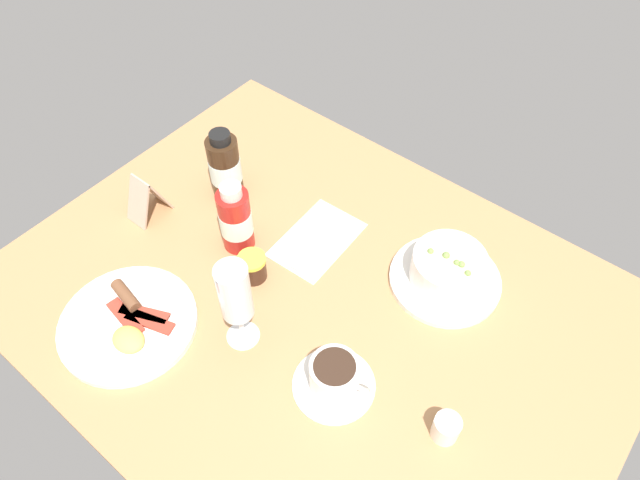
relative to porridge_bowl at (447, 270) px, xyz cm
name	(u,v)px	position (x,y,z in cm)	size (l,w,h in cm)	color
ground_plane	(314,304)	(16.51, 18.33, -4.99)	(110.00, 84.00, 3.00)	#B27F51
porridge_bowl	(447,270)	(0.00, 0.00, 0.00)	(20.63, 20.63, 8.03)	white
cutlery_setting	(315,240)	(24.92, 7.52, -3.23)	(12.65, 18.83, 0.90)	white
coffee_cup	(335,377)	(3.19, 29.37, -0.37)	(13.67, 13.67, 6.86)	white
creamer_jug	(446,428)	(-14.86, 25.05, -1.11)	(5.01, 4.26, 5.17)	white
wine_glass	(235,295)	(21.25, 31.94, 9.17)	(5.77, 5.77, 19.22)	white
jam_jar	(253,267)	(28.63, 21.30, -0.74)	(5.29, 5.29, 5.44)	#391E13
sauce_bottle_red	(236,219)	(36.22, 17.27, 3.58)	(6.23, 6.23, 15.73)	#B21E19
sauce_bottle_brown	(225,167)	(47.62, 8.54, 3.77)	(6.52, 6.52, 16.02)	#382314
breakfast_plate	(129,323)	(38.19, 43.05, -2.56)	(24.11, 24.11, 3.70)	white
menu_card	(146,197)	(56.00, 22.88, 1.27)	(5.40, 8.01, 9.67)	tan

